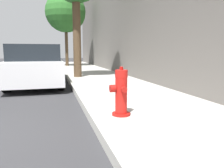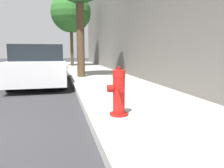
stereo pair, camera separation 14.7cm
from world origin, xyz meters
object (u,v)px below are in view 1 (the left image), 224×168
(parked_car_mid, at_px, (44,60))
(street_tree_far, at_px, (66,12))
(parked_car_near, at_px, (37,65))
(parked_car_far, at_px, (44,58))
(fire_hydrant, at_px, (121,93))

(parked_car_mid, distance_m, street_tree_far, 3.96)
(parked_car_near, distance_m, street_tree_far, 9.01)
(parked_car_near, height_order, parked_car_far, parked_car_near)
(parked_car_mid, bearing_deg, parked_car_near, -90.04)
(fire_hydrant, distance_m, street_tree_far, 13.72)
(street_tree_far, bearing_deg, parked_car_far, 111.40)
(parked_car_near, relative_size, street_tree_far, 0.86)
(parked_car_far, distance_m, street_tree_far, 5.96)
(parked_car_near, height_order, parked_car_mid, parked_car_near)
(fire_hydrant, relative_size, parked_car_far, 0.21)
(parked_car_far, bearing_deg, parked_car_mid, -88.27)
(fire_hydrant, xyz_separation_m, parked_car_near, (-1.60, 5.05, 0.17))
(fire_hydrant, relative_size, parked_car_near, 0.17)
(fire_hydrant, distance_m, parked_car_far, 17.95)
(parked_car_far, height_order, street_tree_far, street_tree_far)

